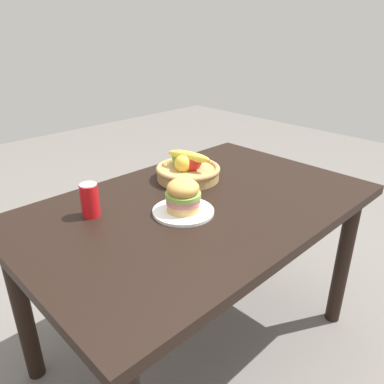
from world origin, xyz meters
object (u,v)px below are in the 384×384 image
plate (183,211)px  soda_can (90,200)px  sandwich (183,195)px  fruit_basket (188,169)px

plate → soda_can: size_ratio=1.83×
soda_can → sandwich: bearing=-40.6°
sandwich → soda_can: 0.34m
soda_can → plate: bearing=-40.6°
plate → fruit_basket: size_ratio=0.79×
sandwich → soda_can: bearing=139.4°
plate → sandwich: sandwich is taller
sandwich → plate: bearing=90.0°
soda_can → fruit_basket: (0.50, 0.01, -0.02)m
plate → sandwich: bearing=-90.0°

